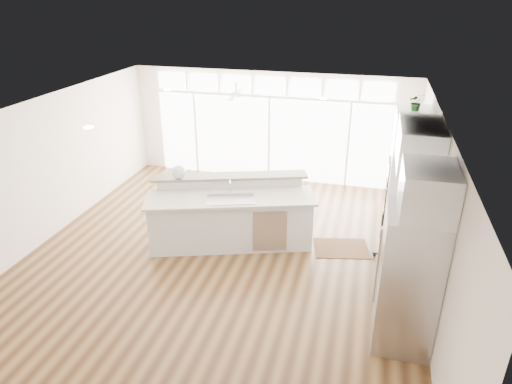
# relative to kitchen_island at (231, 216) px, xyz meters

# --- Properties ---
(floor) EXTENTS (7.00, 8.00, 0.02)m
(floor) POSITION_rel_kitchen_island_xyz_m (-0.05, -0.51, -0.63)
(floor) COLOR #492D16
(floor) RESTS_ON ground
(ceiling) EXTENTS (7.00, 8.00, 0.02)m
(ceiling) POSITION_rel_kitchen_island_xyz_m (-0.05, -0.51, 2.08)
(ceiling) COLOR white
(ceiling) RESTS_ON wall_back
(wall_back) EXTENTS (7.00, 0.04, 2.70)m
(wall_back) POSITION_rel_kitchen_island_xyz_m (-0.05, 3.49, 0.73)
(wall_back) COLOR white
(wall_back) RESTS_ON floor
(wall_front) EXTENTS (7.00, 0.04, 2.70)m
(wall_front) POSITION_rel_kitchen_island_xyz_m (-0.05, -4.51, 0.73)
(wall_front) COLOR white
(wall_front) RESTS_ON floor
(wall_left) EXTENTS (0.04, 8.00, 2.70)m
(wall_left) POSITION_rel_kitchen_island_xyz_m (-3.55, -0.51, 0.73)
(wall_left) COLOR white
(wall_left) RESTS_ON floor
(wall_right) EXTENTS (0.04, 8.00, 2.70)m
(wall_right) POSITION_rel_kitchen_island_xyz_m (3.45, -0.51, 0.73)
(wall_right) COLOR white
(wall_right) RESTS_ON floor
(glass_wall) EXTENTS (5.80, 0.06, 2.08)m
(glass_wall) POSITION_rel_kitchen_island_xyz_m (-0.05, 3.43, 0.43)
(glass_wall) COLOR white
(glass_wall) RESTS_ON wall_back
(transom_row) EXTENTS (5.90, 0.06, 0.40)m
(transom_row) POSITION_rel_kitchen_island_xyz_m (-0.05, 3.43, 1.76)
(transom_row) COLOR white
(transom_row) RESTS_ON wall_back
(desk_window) EXTENTS (0.04, 0.85, 0.85)m
(desk_window) POSITION_rel_kitchen_island_xyz_m (3.41, -0.21, 0.93)
(desk_window) COLOR white
(desk_window) RESTS_ON wall_right
(ceiling_fan) EXTENTS (1.16, 1.16, 0.32)m
(ceiling_fan) POSITION_rel_kitchen_island_xyz_m (-0.55, 2.29, 1.86)
(ceiling_fan) COLOR white
(ceiling_fan) RESTS_ON ceiling
(recessed_lights) EXTENTS (3.40, 3.00, 0.02)m
(recessed_lights) POSITION_rel_kitchen_island_xyz_m (-0.05, -0.31, 2.06)
(recessed_lights) COLOR white
(recessed_lights) RESTS_ON ceiling
(oven_cabinet) EXTENTS (0.64, 1.20, 2.50)m
(oven_cabinet) POSITION_rel_kitchen_island_xyz_m (3.12, 1.29, 0.63)
(oven_cabinet) COLOR silver
(oven_cabinet) RESTS_ON floor
(desk_nook) EXTENTS (0.72, 1.30, 0.76)m
(desk_nook) POSITION_rel_kitchen_island_xyz_m (3.08, -0.21, -0.24)
(desk_nook) COLOR silver
(desk_nook) RESTS_ON floor
(upper_cabinets) EXTENTS (0.64, 1.30, 0.64)m
(upper_cabinets) POSITION_rel_kitchen_island_xyz_m (3.12, -0.21, 1.73)
(upper_cabinets) COLOR silver
(upper_cabinets) RESTS_ON wall_right
(refrigerator) EXTENTS (0.76, 0.90, 2.00)m
(refrigerator) POSITION_rel_kitchen_island_xyz_m (3.06, -1.86, 0.38)
(refrigerator) COLOR #ADAEB2
(refrigerator) RESTS_ON floor
(fridge_cabinet) EXTENTS (0.64, 0.90, 0.60)m
(fridge_cabinet) POSITION_rel_kitchen_island_xyz_m (3.12, -1.86, 1.68)
(fridge_cabinet) COLOR silver
(fridge_cabinet) RESTS_ON wall_right
(framed_photos) EXTENTS (0.06, 0.22, 0.80)m
(framed_photos) POSITION_rel_kitchen_island_xyz_m (3.41, 0.41, 0.78)
(framed_photos) COLOR black
(framed_photos) RESTS_ON wall_right
(kitchen_island) EXTENTS (3.32, 2.10, 1.24)m
(kitchen_island) POSITION_rel_kitchen_island_xyz_m (0.00, 0.00, 0.00)
(kitchen_island) COLOR silver
(kitchen_island) RESTS_ON floor
(rug) EXTENTS (1.14, 0.92, 0.01)m
(rug) POSITION_rel_kitchen_island_xyz_m (2.06, 0.37, -0.61)
(rug) COLOR #372011
(rug) RESTS_ON floor
(office_chair) EXTENTS (0.56, 0.53, 0.96)m
(office_chair) POSITION_rel_kitchen_island_xyz_m (2.98, 0.19, -0.14)
(office_chair) COLOR black
(office_chair) RESTS_ON floor
(fishbowl) EXTENTS (0.35, 0.35, 0.26)m
(fishbowl) POSITION_rel_kitchen_island_xyz_m (-1.03, 0.08, 0.75)
(fishbowl) COLOR silver
(fishbowl) RESTS_ON kitchen_island
(monitor) EXTENTS (0.10, 0.48, 0.39)m
(monitor) POSITION_rel_kitchen_island_xyz_m (3.00, -0.21, 0.34)
(monitor) COLOR black
(monitor) RESTS_ON desk_nook
(keyboard) EXTENTS (0.11, 0.29, 0.01)m
(keyboard) POSITION_rel_kitchen_island_xyz_m (2.83, -0.21, 0.15)
(keyboard) COLOR white
(keyboard) RESTS_ON desk_nook
(potted_plant) EXTENTS (0.31, 0.34, 0.24)m
(potted_plant) POSITION_rel_kitchen_island_xyz_m (3.12, 1.29, 2.00)
(potted_plant) COLOR #244F21
(potted_plant) RESTS_ON oven_cabinet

